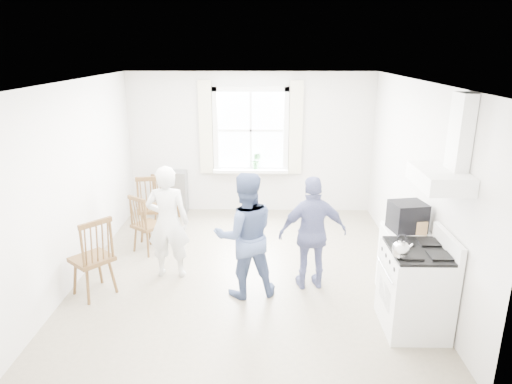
# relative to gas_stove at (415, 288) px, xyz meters

# --- Properties ---
(room_shell) EXTENTS (4.62, 5.12, 2.64)m
(room_shell) POSITION_rel_gas_stove_xyz_m (-1.91, 1.35, 0.82)
(room_shell) COLOR gray
(room_shell) RESTS_ON ground
(window_assembly) EXTENTS (1.88, 0.24, 1.70)m
(window_assembly) POSITION_rel_gas_stove_xyz_m (-1.91, 3.80, 0.98)
(window_assembly) COLOR white
(window_assembly) RESTS_ON room_shell
(range_hood) EXTENTS (0.45, 0.76, 0.94)m
(range_hood) POSITION_rel_gas_stove_xyz_m (0.16, -0.00, 1.42)
(range_hood) COLOR white
(range_hood) RESTS_ON room_shell
(shelf_unit) EXTENTS (0.40, 0.30, 0.80)m
(shelf_unit) POSITION_rel_gas_stove_xyz_m (-3.31, 3.68, -0.08)
(shelf_unit) COLOR gray
(shelf_unit) RESTS_ON ground
(gas_stove) EXTENTS (0.68, 0.76, 1.12)m
(gas_stove) POSITION_rel_gas_stove_xyz_m (0.00, 0.00, 0.00)
(gas_stove) COLOR white
(gas_stove) RESTS_ON ground
(kettle) EXTENTS (0.18, 0.18, 0.25)m
(kettle) POSITION_rel_gas_stove_xyz_m (-0.27, -0.19, 0.55)
(kettle) COLOR silver
(kettle) RESTS_ON gas_stove
(low_cabinet) EXTENTS (0.50, 0.55, 0.90)m
(low_cabinet) POSITION_rel_gas_stove_xyz_m (0.07, 0.70, -0.03)
(low_cabinet) COLOR white
(low_cabinet) RESTS_ON ground
(stereo_stack) EXTENTS (0.44, 0.41, 0.35)m
(stereo_stack) POSITION_rel_gas_stove_xyz_m (0.05, 0.67, 0.59)
(stereo_stack) COLOR black
(stereo_stack) RESTS_ON low_cabinet
(cardboard_box) EXTENTS (0.27, 0.21, 0.16)m
(cardboard_box) POSITION_rel_gas_stove_xyz_m (0.13, 0.59, 0.50)
(cardboard_box) COLOR tan
(cardboard_box) RESTS_ON low_cabinet
(windsor_chair_a) EXTENTS (0.53, 0.52, 1.10)m
(windsor_chair_a) POSITION_rel_gas_stove_xyz_m (-3.44, 2.37, 0.19)
(windsor_chair_a) COLOR #4A3117
(windsor_chair_a) RESTS_ON ground
(windsor_chair_b) EXTENTS (0.54, 0.54, 0.92)m
(windsor_chair_b) POSITION_rel_gas_stove_xyz_m (-3.49, 1.87, 0.08)
(windsor_chair_b) COLOR #4A3117
(windsor_chair_b) RESTS_ON ground
(windsor_chair_c) EXTENTS (0.62, 0.62, 1.05)m
(windsor_chair_c) POSITION_rel_gas_stove_xyz_m (-3.73, 0.59, 0.16)
(windsor_chair_c) COLOR #4A3117
(windsor_chair_c) RESTS_ON ground
(person_left) EXTENTS (0.57, 0.57, 1.56)m
(person_left) POSITION_rel_gas_stove_xyz_m (-2.94, 1.18, 0.29)
(person_left) COLOR silver
(person_left) RESTS_ON ground
(person_mid) EXTENTS (0.93, 0.93, 1.60)m
(person_mid) POSITION_rel_gas_stove_xyz_m (-1.89, 0.71, 0.32)
(person_mid) COLOR #455681
(person_mid) RESTS_ON ground
(person_right) EXTENTS (0.99, 0.99, 1.50)m
(person_right) POSITION_rel_gas_stove_xyz_m (-1.04, 0.90, 0.26)
(person_right) COLOR navy
(person_right) RESTS_ON ground
(potted_plant) EXTENTS (0.22, 0.22, 0.31)m
(potted_plant) POSITION_rel_gas_stove_xyz_m (-1.81, 3.71, 0.52)
(potted_plant) COLOR #306C36
(potted_plant) RESTS_ON window_assembly
(windsor_chair_d) EXTENTS (0.48, 0.48, 0.87)m
(windsor_chair_d) POSITION_rel_gas_stove_xyz_m (-3.47, 3.26, 0.05)
(windsor_chair_d) COLOR #4A3117
(windsor_chair_d) RESTS_ON ground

